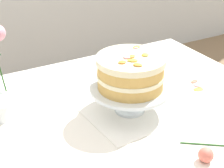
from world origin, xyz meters
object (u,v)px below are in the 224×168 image
object	(u,v)px
dining_table	(103,138)
layer_cake	(131,72)
fallen_rose	(206,154)
cake_stand	(130,91)

from	to	relation	value
dining_table	layer_cake	xyz separation A→B (m)	(0.11, -0.01, 0.25)
dining_table	layer_cake	bearing A→B (deg)	-3.99
layer_cake	fallen_rose	size ratio (longest dim) A/B	1.86
cake_stand	dining_table	bearing A→B (deg)	176.03
dining_table	fallen_rose	world-z (taller)	fallen_rose
cake_stand	layer_cake	distance (m)	0.08
cake_stand	fallen_rose	world-z (taller)	cake_stand
cake_stand	layer_cake	xyz separation A→B (m)	(0.00, -0.00, 0.08)
dining_table	cake_stand	size ratio (longest dim) A/B	4.83
layer_cake	fallen_rose	distance (m)	0.38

